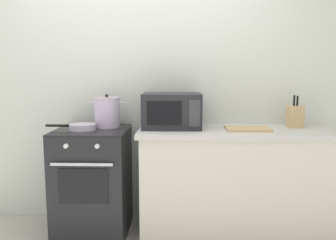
% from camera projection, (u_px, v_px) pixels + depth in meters
% --- Properties ---
extents(back_wall, '(4.40, 0.10, 2.50)m').
position_uv_depth(back_wall, '(169.00, 88.00, 3.22)').
color(back_wall, silver).
rests_on(back_wall, ground_plane).
extents(lower_cabinet_right, '(1.64, 0.56, 0.88)m').
position_uv_depth(lower_cabinet_right, '(237.00, 184.00, 2.97)').
color(lower_cabinet_right, beige).
rests_on(lower_cabinet_right, ground_plane).
extents(countertop_right, '(1.70, 0.60, 0.04)m').
position_uv_depth(countertop_right, '(239.00, 132.00, 2.91)').
color(countertop_right, beige).
rests_on(countertop_right, lower_cabinet_right).
extents(stove, '(0.60, 0.64, 0.92)m').
position_uv_depth(stove, '(93.00, 181.00, 2.99)').
color(stove, black).
rests_on(stove, ground_plane).
extents(stock_pot, '(0.31, 0.23, 0.29)m').
position_uv_depth(stock_pot, '(107.00, 112.00, 3.01)').
color(stock_pot, silver).
rests_on(stock_pot, stove).
extents(frying_pan, '(0.42, 0.22, 0.05)m').
position_uv_depth(frying_pan, '(82.00, 127.00, 2.88)').
color(frying_pan, silver).
rests_on(frying_pan, stove).
extents(microwave, '(0.50, 0.37, 0.30)m').
position_uv_depth(microwave, '(172.00, 111.00, 2.96)').
color(microwave, '#232326').
rests_on(microwave, countertop_right).
extents(cutting_board, '(0.36, 0.26, 0.02)m').
position_uv_depth(cutting_board, '(247.00, 129.00, 2.88)').
color(cutting_board, tan).
rests_on(cutting_board, countertop_right).
extents(knife_block, '(0.13, 0.10, 0.28)m').
position_uv_depth(knife_block, '(295.00, 116.00, 3.00)').
color(knife_block, tan).
rests_on(knife_block, countertop_right).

